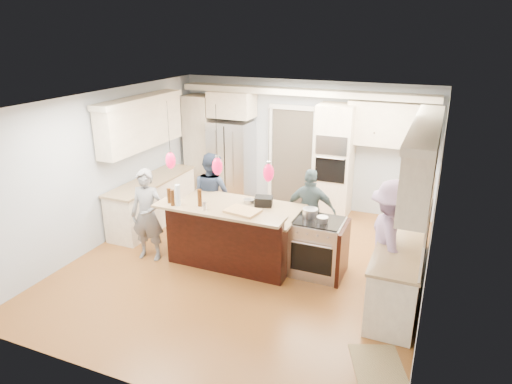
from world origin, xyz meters
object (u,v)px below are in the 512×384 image
person_bar_end (147,215)px  person_far_left (212,194)px  kitchen_island (236,233)px  refrigerator (232,161)px  island_range (319,247)px

person_bar_end → person_far_left: (0.51, 1.30, 0.00)m
kitchen_island → person_bar_end: 1.49m
person_bar_end → person_far_left: person_far_left is taller
refrigerator → person_bar_end: bearing=-91.2°
refrigerator → person_far_left: bearing=-75.9°
kitchen_island → person_bar_end: size_ratio=1.34×
island_range → person_bar_end: (-2.77, -0.60, 0.33)m
refrigerator → kitchen_island: 2.91m
refrigerator → person_bar_end: refrigerator is taller
island_range → person_far_left: (-2.26, 0.70, 0.33)m
kitchen_island → person_far_left: bearing=137.6°
refrigerator → kitchen_island: refrigerator is taller
person_far_left → island_range: bearing=-178.9°
island_range → person_bar_end: bearing=-167.8°
refrigerator → person_far_left: refrigerator is taller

